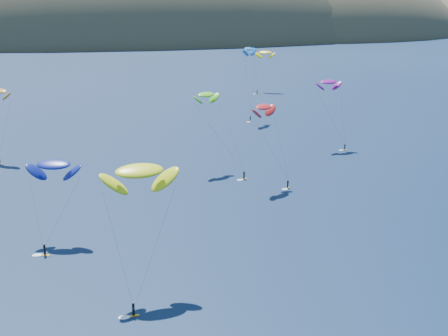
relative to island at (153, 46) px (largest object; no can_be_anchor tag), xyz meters
name	(u,v)px	position (x,y,z in m)	size (l,w,h in m)	color
island	(153,46)	(0.00, 0.00, 0.00)	(730.00, 300.00, 210.00)	#3D3526
kitesurfer_2	(139,171)	(-64.82, -511.90, 29.05)	(11.60, 13.27, 21.45)	orange
kitesurfer_3	(206,95)	(-41.97, -450.89, 29.43)	(11.48, 15.69, 20.83)	orange
kitesurfer_4	(249,49)	(-15.69, -395.81, 34.85)	(7.97, 8.46, 26.39)	orange
kitesurfer_6	(329,82)	(-3.60, -436.49, 29.22)	(7.99, 8.68, 20.68)	orange
kitesurfer_9	(264,107)	(-31.91, -466.73, 28.87)	(9.38, 9.65, 20.36)	orange
kitesurfer_10	(54,165)	(-78.04, -489.08, 24.52)	(10.39, 12.49, 16.47)	orange
kitesurfer_11	(265,52)	(7.74, -337.79, 27.45)	(11.48, 13.36, 19.17)	orange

